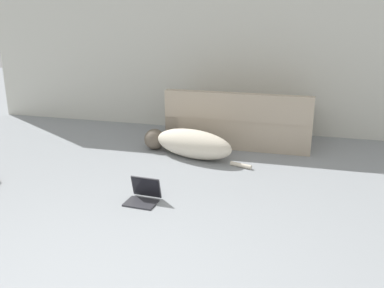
{
  "coord_description": "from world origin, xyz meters",
  "views": [
    {
      "loc": [
        1.27,
        -1.95,
        1.94
      ],
      "look_at": [
        0.18,
        2.3,
        0.51
      ],
      "focal_mm": 40.0,
      "sensor_mm": 36.0,
      "label": 1
    }
  ],
  "objects": [
    {
      "name": "dog",
      "position": [
        -0.12,
        3.29,
        0.18
      ],
      "size": [
        1.61,
        0.76,
        0.37
      ],
      "rotation": [
        0.0,
        0.0,
        2.83
      ],
      "color": "beige",
      "rests_on": "ground_plane"
    },
    {
      "name": "wall_back",
      "position": [
        0.0,
        4.71,
        1.39
      ],
      "size": [
        7.92,
        0.06,
        2.79
      ],
      "color": "beige",
      "rests_on": "ground_plane"
    },
    {
      "name": "laptop_open",
      "position": [
        -0.22,
        1.85,
        0.08
      ],
      "size": [
        0.34,
        0.32,
        0.24
      ],
      "rotation": [
        0.0,
        0.0,
        -0.07
      ],
      "color": "#2D2D33",
      "rests_on": "ground_plane"
    },
    {
      "name": "couch",
      "position": [
        0.45,
        4.07,
        0.27
      ],
      "size": [
        2.05,
        0.88,
        0.8
      ],
      "rotation": [
        0.0,
        0.0,
        3.13
      ],
      "color": "tan",
      "rests_on": "ground_plane"
    }
  ]
}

